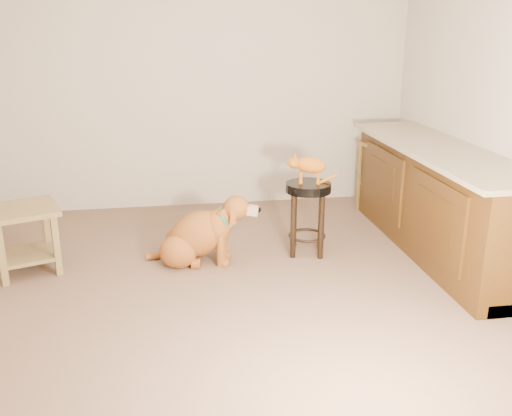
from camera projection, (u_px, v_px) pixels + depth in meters
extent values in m
cube|color=brown|center=(223.00, 279.00, 4.56)|extent=(4.50, 4.00, 0.01)
cube|color=#B5A692|center=(201.00, 87.00, 6.03)|extent=(4.50, 0.04, 2.60)
cube|color=#B5A692|center=(270.00, 194.00, 2.28)|extent=(4.50, 0.04, 2.60)
cube|color=#B5A692|center=(503.00, 109.00, 4.50)|extent=(0.04, 4.00, 2.60)
cube|color=#3D240B|center=(439.00, 202.00, 5.00)|extent=(0.60, 2.50, 0.90)
cube|color=gray|center=(442.00, 150.00, 4.84)|extent=(0.70, 2.56, 0.04)
cube|color=black|center=(439.00, 244.00, 5.13)|extent=(0.52, 2.50, 0.10)
cube|color=#3D240B|center=(435.00, 219.00, 4.42)|extent=(0.02, 0.90, 0.62)
cube|color=#3D240B|center=(383.00, 182.00, 5.45)|extent=(0.02, 0.90, 0.62)
cube|color=#321C08|center=(434.00, 219.00, 4.41)|extent=(0.02, 0.60, 0.40)
cube|color=#321C08|center=(382.00, 182.00, 5.45)|extent=(0.02, 0.60, 0.40)
cylinder|color=black|center=(321.00, 218.00, 5.09)|extent=(0.05, 0.05, 0.57)
cylinder|color=black|center=(294.00, 218.00, 5.11)|extent=(0.05, 0.05, 0.57)
cylinder|color=black|center=(321.00, 228.00, 4.86)|extent=(0.05, 0.05, 0.57)
cylinder|color=black|center=(293.00, 227.00, 4.89)|extent=(0.05, 0.05, 0.57)
torus|color=black|center=(307.00, 235.00, 5.03)|extent=(0.40, 0.40, 0.03)
cylinder|color=black|center=(308.00, 187.00, 4.89)|extent=(0.39, 0.39, 0.08)
cube|color=brown|center=(385.00, 174.00, 6.26)|extent=(0.06, 0.06, 0.72)
cube|color=brown|center=(360.00, 178.00, 6.12)|extent=(0.06, 0.06, 0.72)
cube|color=brown|center=(404.00, 182.00, 5.97)|extent=(0.06, 0.06, 0.72)
cube|color=brown|center=(378.00, 185.00, 5.84)|extent=(0.06, 0.06, 0.72)
cube|color=brown|center=(384.00, 144.00, 5.93)|extent=(0.51, 0.51, 0.04)
cube|color=brown|center=(47.00, 230.00, 4.89)|extent=(0.06, 0.06, 0.51)
cube|color=brown|center=(56.00, 246.00, 4.56)|extent=(0.06, 0.06, 0.51)
cube|color=brown|center=(2.00, 255.00, 4.37)|extent=(0.06, 0.06, 0.51)
cube|color=brown|center=(21.00, 210.00, 4.54)|extent=(0.67, 0.67, 0.04)
cube|color=brown|center=(27.00, 255.00, 4.66)|extent=(0.57, 0.57, 0.03)
ellipsoid|color=brown|center=(183.00, 242.00, 4.96)|extent=(0.36, 0.32, 0.28)
ellipsoid|color=brown|center=(178.00, 252.00, 4.74)|extent=(0.36, 0.32, 0.28)
cylinder|color=brown|center=(200.00, 252.00, 5.00)|extent=(0.09, 0.10, 0.09)
cylinder|color=brown|center=(196.00, 264.00, 4.75)|extent=(0.09, 0.10, 0.09)
ellipsoid|color=brown|center=(197.00, 234.00, 4.81)|extent=(0.70, 0.46, 0.58)
ellipsoid|color=brown|center=(217.00, 227.00, 4.78)|extent=(0.29, 0.31, 0.29)
cylinder|color=brown|center=(223.00, 240.00, 4.90)|extent=(0.09, 0.09, 0.34)
cylinder|color=brown|center=(221.00, 247.00, 4.75)|extent=(0.09, 0.09, 0.34)
sphere|color=brown|center=(226.00, 256.00, 4.94)|extent=(0.09, 0.09, 0.09)
sphere|color=brown|center=(224.00, 263.00, 4.79)|extent=(0.09, 0.09, 0.09)
cylinder|color=brown|center=(226.00, 217.00, 4.75)|extent=(0.24, 0.19, 0.21)
ellipsoid|color=brown|center=(236.00, 208.00, 4.72)|extent=(0.25, 0.23, 0.20)
cube|color=tan|center=(250.00, 210.00, 4.72)|extent=(0.16, 0.10, 0.09)
sphere|color=black|center=(258.00, 210.00, 4.71)|extent=(0.05, 0.05, 0.05)
cube|color=brown|center=(235.00, 207.00, 4.82)|extent=(0.05, 0.06, 0.15)
cube|color=brown|center=(233.00, 214.00, 4.64)|extent=(0.05, 0.06, 0.15)
torus|color=#0D6E47|center=(226.00, 218.00, 4.75)|extent=(0.15, 0.21, 0.18)
cylinder|color=#D8BF4C|center=(231.00, 225.00, 4.77)|extent=(0.01, 0.04, 0.04)
cylinder|color=brown|center=(161.00, 255.00, 4.93)|extent=(0.27, 0.10, 0.06)
ellipsoid|color=#984C0F|center=(311.00, 165.00, 4.83)|extent=(0.30, 0.19, 0.17)
cylinder|color=#984C0F|center=(301.00, 176.00, 4.90)|extent=(0.03, 0.03, 0.10)
sphere|color=#984C0F|center=(301.00, 180.00, 4.91)|extent=(0.03, 0.03, 0.03)
cylinder|color=#984C0F|center=(301.00, 178.00, 4.83)|extent=(0.03, 0.03, 0.10)
sphere|color=#984C0F|center=(301.00, 183.00, 4.85)|extent=(0.03, 0.03, 0.03)
cylinder|color=#984C0F|center=(318.00, 176.00, 4.89)|extent=(0.03, 0.03, 0.10)
sphere|color=#984C0F|center=(318.00, 181.00, 4.90)|extent=(0.03, 0.03, 0.03)
cylinder|color=#984C0F|center=(318.00, 178.00, 4.82)|extent=(0.03, 0.03, 0.10)
sphere|color=#984C0F|center=(318.00, 183.00, 4.83)|extent=(0.03, 0.03, 0.03)
sphere|color=#984C0F|center=(294.00, 163.00, 4.83)|extent=(0.10, 0.10, 0.10)
sphere|color=#984C0F|center=(289.00, 164.00, 4.84)|extent=(0.04, 0.04, 0.04)
sphere|color=brown|center=(287.00, 164.00, 4.84)|extent=(0.02, 0.02, 0.02)
cone|color=#984C0F|center=(295.00, 156.00, 4.85)|extent=(0.05, 0.05, 0.05)
cone|color=#C66B60|center=(295.00, 156.00, 4.85)|extent=(0.03, 0.03, 0.03)
cone|color=#984C0F|center=(295.00, 157.00, 4.79)|extent=(0.05, 0.05, 0.05)
cone|color=#C66B60|center=(295.00, 158.00, 4.79)|extent=(0.03, 0.03, 0.03)
cylinder|color=#984C0F|center=(326.00, 180.00, 4.89)|extent=(0.21, 0.06, 0.10)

